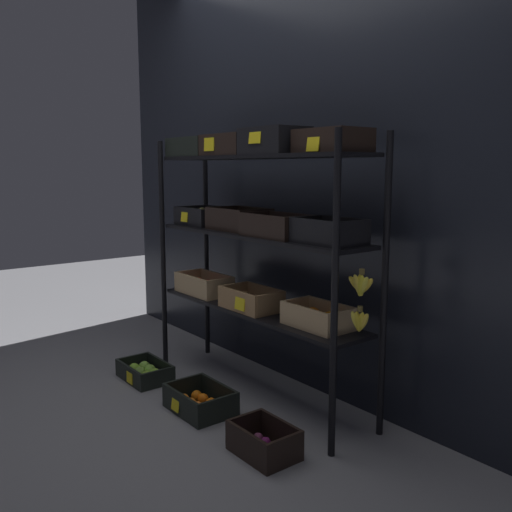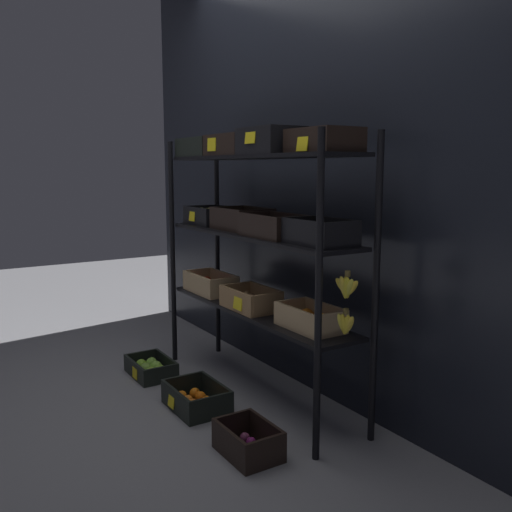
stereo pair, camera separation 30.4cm
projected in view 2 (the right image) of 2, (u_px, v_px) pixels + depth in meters
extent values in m
plane|color=gray|center=(256.00, 393.00, 3.17)|extent=(10.00, 10.00, 0.00)
cube|color=black|center=(310.00, 152.00, 3.15)|extent=(3.92, 0.12, 2.71)
cylinder|color=black|center=(173.00, 254.00, 3.61)|extent=(0.03, 0.03, 1.43)
cylinder|color=black|center=(319.00, 300.00, 2.34)|extent=(0.03, 0.03, 1.43)
cylinder|color=black|center=(217.00, 250.00, 3.78)|extent=(0.03, 0.03, 1.43)
cylinder|color=black|center=(376.00, 291.00, 2.51)|extent=(0.03, 0.03, 1.43)
cube|color=black|center=(256.00, 310.00, 3.10)|extent=(1.48, 0.30, 0.02)
cube|color=black|center=(256.00, 235.00, 3.03)|extent=(1.48, 0.30, 0.02)
cube|color=black|center=(256.00, 157.00, 2.96)|extent=(1.48, 0.30, 0.02)
cube|color=tan|center=(211.00, 291.00, 3.49)|extent=(0.38, 0.20, 0.01)
cube|color=tan|center=(197.00, 284.00, 3.43)|extent=(0.38, 0.02, 0.11)
cube|color=tan|center=(224.00, 280.00, 3.52)|extent=(0.38, 0.02, 0.11)
cube|color=tan|center=(198.00, 277.00, 3.63)|extent=(0.02, 0.17, 0.11)
cube|color=tan|center=(225.00, 287.00, 3.32)|extent=(0.02, 0.17, 0.11)
sphere|color=red|center=(201.00, 283.00, 3.54)|extent=(0.07, 0.07, 0.07)
sphere|color=red|center=(206.00, 285.00, 3.46)|extent=(0.07, 0.07, 0.07)
sphere|color=red|center=(214.00, 288.00, 3.40)|extent=(0.07, 0.07, 0.07)
sphere|color=red|center=(207.00, 282.00, 3.57)|extent=(0.07, 0.07, 0.07)
sphere|color=red|center=(215.00, 285.00, 3.49)|extent=(0.07, 0.07, 0.07)
sphere|color=red|center=(222.00, 287.00, 3.42)|extent=(0.07, 0.07, 0.07)
cube|color=#A87F51|center=(251.00, 308.00, 3.07)|extent=(0.34, 0.21, 0.01)
cube|color=#A87F51|center=(236.00, 300.00, 3.01)|extent=(0.34, 0.02, 0.11)
cube|color=#A87F51|center=(266.00, 295.00, 3.12)|extent=(0.34, 0.02, 0.11)
cube|color=#A87F51|center=(236.00, 292.00, 3.20)|extent=(0.02, 0.18, 0.11)
cube|color=#A87F51|center=(267.00, 304.00, 2.93)|extent=(0.02, 0.18, 0.11)
ellipsoid|color=brown|center=(237.00, 298.00, 3.13)|extent=(0.05, 0.05, 0.07)
ellipsoid|color=brown|center=(243.00, 301.00, 3.07)|extent=(0.05, 0.05, 0.07)
ellipsoid|color=brown|center=(249.00, 303.00, 3.02)|extent=(0.05, 0.05, 0.07)
ellipsoid|color=brown|center=(254.00, 305.00, 2.97)|extent=(0.05, 0.05, 0.07)
ellipsoid|color=brown|center=(247.00, 297.00, 3.17)|extent=(0.05, 0.05, 0.07)
ellipsoid|color=brown|center=(252.00, 299.00, 3.11)|extent=(0.05, 0.05, 0.07)
ellipsoid|color=brown|center=(259.00, 301.00, 3.06)|extent=(0.05, 0.05, 0.07)
ellipsoid|color=brown|center=(265.00, 304.00, 3.00)|extent=(0.05, 0.05, 0.07)
cube|color=yellow|center=(238.00, 303.00, 2.98)|extent=(0.09, 0.01, 0.07)
cube|color=tan|center=(310.00, 327.00, 2.70)|extent=(0.34, 0.20, 0.01)
cube|color=tan|center=(295.00, 319.00, 2.64)|extent=(0.34, 0.02, 0.10)
cube|color=tan|center=(325.00, 313.00, 2.74)|extent=(0.34, 0.02, 0.10)
cube|color=tan|center=(291.00, 309.00, 2.82)|extent=(0.02, 0.17, 0.10)
cube|color=tan|center=(332.00, 324.00, 2.56)|extent=(0.02, 0.17, 0.10)
sphere|color=orange|center=(300.00, 317.00, 2.73)|extent=(0.07, 0.07, 0.07)
sphere|color=orange|center=(313.00, 322.00, 2.63)|extent=(0.07, 0.07, 0.07)
sphere|color=orange|center=(307.00, 316.00, 2.75)|extent=(0.07, 0.07, 0.07)
sphere|color=orange|center=(322.00, 321.00, 2.66)|extent=(0.07, 0.07, 0.07)
cube|color=black|center=(212.00, 223.00, 3.50)|extent=(0.33, 0.25, 0.01)
cube|color=black|center=(195.00, 215.00, 3.43)|extent=(0.33, 0.02, 0.10)
cube|color=black|center=(228.00, 214.00, 3.56)|extent=(0.33, 0.02, 0.10)
cube|color=black|center=(201.00, 213.00, 3.63)|extent=(0.02, 0.22, 0.10)
cube|color=black|center=(224.00, 216.00, 3.37)|extent=(0.02, 0.22, 0.10)
ellipsoid|color=#B3C060|center=(201.00, 215.00, 3.54)|extent=(0.07, 0.07, 0.09)
ellipsoid|color=tan|center=(207.00, 215.00, 3.48)|extent=(0.07, 0.07, 0.09)
ellipsoid|color=tan|center=(212.00, 216.00, 3.41)|extent=(0.07, 0.07, 0.09)
ellipsoid|color=tan|center=(211.00, 214.00, 3.58)|extent=(0.07, 0.07, 0.09)
ellipsoid|color=#BFB84D|center=(217.00, 215.00, 3.52)|extent=(0.07, 0.07, 0.09)
ellipsoid|color=#A8B562|center=(223.00, 216.00, 3.46)|extent=(0.07, 0.07, 0.09)
cube|color=yellow|center=(192.00, 216.00, 3.45)|extent=(0.07, 0.01, 0.06)
cube|color=black|center=(242.00, 229.00, 3.20)|extent=(0.35, 0.24, 0.01)
cube|color=black|center=(225.00, 219.00, 3.13)|extent=(0.35, 0.02, 0.12)
cube|color=black|center=(259.00, 217.00, 3.25)|extent=(0.35, 0.02, 0.12)
cube|color=black|center=(228.00, 216.00, 3.33)|extent=(0.02, 0.21, 0.12)
cube|color=black|center=(257.00, 220.00, 3.05)|extent=(0.02, 0.21, 0.12)
sphere|color=#8DBC38|center=(231.00, 221.00, 3.25)|extent=(0.07, 0.07, 0.07)
sphere|color=#86B241|center=(236.00, 222.00, 3.18)|extent=(0.07, 0.07, 0.07)
sphere|color=#97B046|center=(243.00, 223.00, 3.11)|extent=(0.07, 0.07, 0.07)
sphere|color=#8EB93C|center=(240.00, 220.00, 3.29)|extent=(0.07, 0.07, 0.07)
sphere|color=#96BD3E|center=(248.00, 221.00, 3.21)|extent=(0.07, 0.07, 0.07)
sphere|color=#8FC037|center=(254.00, 222.00, 3.14)|extent=(0.07, 0.07, 0.07)
cube|color=black|center=(273.00, 236.00, 2.86)|extent=(0.37, 0.21, 0.01)
cube|color=black|center=(257.00, 225.00, 2.80)|extent=(0.37, 0.02, 0.11)
cube|color=black|center=(289.00, 223.00, 2.90)|extent=(0.37, 0.02, 0.11)
cube|color=black|center=(255.00, 222.00, 3.00)|extent=(0.02, 0.18, 0.11)
cube|color=black|center=(294.00, 227.00, 2.70)|extent=(0.02, 0.18, 0.11)
sphere|color=#561C4C|center=(256.00, 228.00, 2.94)|extent=(0.05, 0.05, 0.05)
sphere|color=#69224B|center=(262.00, 229.00, 2.89)|extent=(0.05, 0.05, 0.05)
sphere|color=#641E51|center=(268.00, 231.00, 2.84)|extent=(0.05, 0.05, 0.05)
sphere|color=#661B4C|center=(274.00, 232.00, 2.78)|extent=(0.05, 0.05, 0.05)
sphere|color=#662A4C|center=(281.00, 233.00, 2.74)|extent=(0.05, 0.05, 0.05)
sphere|color=#652E4D|center=(266.00, 228.00, 2.97)|extent=(0.05, 0.05, 0.05)
sphere|color=#671D45|center=(272.00, 229.00, 2.92)|extent=(0.05, 0.05, 0.05)
sphere|color=#592F57|center=(279.00, 230.00, 2.87)|extent=(0.05, 0.05, 0.05)
sphere|color=#5A2951|center=(285.00, 231.00, 2.82)|extent=(0.05, 0.05, 0.05)
sphere|color=#572449|center=(293.00, 232.00, 2.77)|extent=(0.05, 0.05, 0.05)
cube|color=black|center=(320.00, 243.00, 2.58)|extent=(0.32, 0.22, 0.01)
cube|color=black|center=(303.00, 232.00, 2.52)|extent=(0.32, 0.02, 0.11)
cube|color=black|center=(337.00, 229.00, 2.62)|extent=(0.32, 0.02, 0.11)
cube|color=black|center=(300.00, 227.00, 2.70)|extent=(0.02, 0.18, 0.11)
cube|color=black|center=(342.00, 234.00, 2.44)|extent=(0.02, 0.18, 0.11)
sphere|color=#DCBD4D|center=(308.00, 233.00, 2.61)|extent=(0.07, 0.07, 0.07)
sphere|color=#E8C045|center=(323.00, 236.00, 2.51)|extent=(0.07, 0.07, 0.07)
sphere|color=gold|center=(317.00, 233.00, 2.63)|extent=(0.07, 0.07, 0.07)
sphere|color=gold|center=(333.00, 235.00, 2.54)|extent=(0.07, 0.07, 0.07)
cube|color=black|center=(205.00, 156.00, 3.41)|extent=(0.38, 0.23, 0.01)
cube|color=black|center=(189.00, 146.00, 3.34)|extent=(0.38, 0.02, 0.10)
cube|color=black|center=(220.00, 147.00, 3.45)|extent=(0.38, 0.02, 0.10)
cube|color=black|center=(192.00, 147.00, 3.55)|extent=(0.02, 0.20, 0.10)
cube|color=black|center=(219.00, 145.00, 3.25)|extent=(0.02, 0.20, 0.10)
ellipsoid|color=yellow|center=(192.00, 149.00, 3.47)|extent=(0.06, 0.06, 0.08)
ellipsoid|color=yellow|center=(198.00, 148.00, 3.41)|extent=(0.06, 0.06, 0.08)
ellipsoid|color=yellow|center=(202.00, 148.00, 3.35)|extent=(0.06, 0.06, 0.08)
ellipsoid|color=yellow|center=(208.00, 148.00, 3.30)|extent=(0.06, 0.06, 0.08)
ellipsoid|color=yellow|center=(202.00, 149.00, 3.51)|extent=(0.06, 0.06, 0.08)
ellipsoid|color=yellow|center=(207.00, 149.00, 3.45)|extent=(0.06, 0.06, 0.08)
ellipsoid|color=yellow|center=(213.00, 148.00, 3.39)|extent=(0.06, 0.06, 0.08)
ellipsoid|color=yellow|center=(218.00, 148.00, 3.33)|extent=(0.06, 0.06, 0.08)
cube|color=black|center=(235.00, 155.00, 3.09)|extent=(0.37, 0.21, 0.01)
cube|color=black|center=(219.00, 143.00, 3.03)|extent=(0.37, 0.02, 0.10)
cube|color=black|center=(249.00, 144.00, 3.13)|extent=(0.37, 0.02, 0.10)
cube|color=black|center=(219.00, 145.00, 3.23)|extent=(0.02, 0.18, 0.10)
cube|color=black|center=(251.00, 143.00, 2.94)|extent=(0.02, 0.18, 0.10)
sphere|color=orange|center=(221.00, 148.00, 3.15)|extent=(0.06, 0.06, 0.06)
sphere|color=orange|center=(226.00, 148.00, 3.10)|extent=(0.06, 0.06, 0.06)
sphere|color=orange|center=(232.00, 148.00, 3.04)|extent=(0.06, 0.06, 0.06)
sphere|color=orange|center=(239.00, 147.00, 2.99)|extent=(0.06, 0.06, 0.06)
sphere|color=orange|center=(230.00, 149.00, 3.19)|extent=(0.06, 0.06, 0.06)
sphere|color=orange|center=(236.00, 148.00, 3.13)|extent=(0.06, 0.06, 0.06)
sphere|color=orange|center=(242.00, 148.00, 3.07)|extent=(0.06, 0.06, 0.06)
sphere|color=orange|center=(248.00, 147.00, 3.02)|extent=(0.06, 0.06, 0.06)
cube|color=yellow|center=(212.00, 145.00, 3.08)|extent=(0.10, 0.01, 0.07)
cube|color=black|center=(271.00, 153.00, 2.79)|extent=(0.33, 0.23, 0.01)
cube|color=black|center=(253.00, 139.00, 2.72)|extent=(0.33, 0.02, 0.12)
cube|color=black|center=(288.00, 140.00, 2.83)|extent=(0.33, 0.02, 0.12)
cube|color=black|center=(254.00, 141.00, 2.91)|extent=(0.02, 0.19, 0.12)
cube|color=black|center=(289.00, 138.00, 2.65)|extent=(0.02, 0.19, 0.12)
sphere|color=red|center=(258.00, 145.00, 2.83)|extent=(0.07, 0.07, 0.07)
sphere|color=red|center=(266.00, 144.00, 2.76)|extent=(0.07, 0.07, 0.07)
sphere|color=red|center=(275.00, 144.00, 2.70)|extent=(0.07, 0.07, 0.07)
sphere|color=red|center=(267.00, 145.00, 2.86)|extent=(0.07, 0.07, 0.07)
sphere|color=red|center=(277.00, 145.00, 2.80)|extent=(0.07, 0.07, 0.07)
sphere|color=red|center=(284.00, 144.00, 2.73)|extent=(0.07, 0.07, 0.07)
cube|color=yellow|center=(250.00, 138.00, 2.73)|extent=(0.09, 0.01, 0.06)
cube|color=black|center=(324.00, 151.00, 2.52)|extent=(0.32, 0.23, 0.01)
cube|color=black|center=(305.00, 139.00, 2.46)|extent=(0.32, 0.02, 0.10)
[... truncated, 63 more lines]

